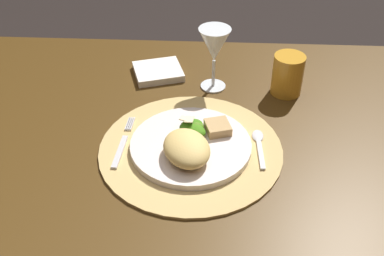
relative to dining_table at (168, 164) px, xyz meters
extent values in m
cube|color=#483011|center=(0.00, 0.00, 0.10)|extent=(1.32, 0.83, 0.03)
cylinder|color=#463013|center=(-0.59, 0.34, -0.26)|extent=(0.06, 0.06, 0.69)
cylinder|color=#4B2C0C|center=(0.59, 0.34, -0.26)|extent=(0.06, 0.06, 0.69)
cylinder|color=tan|center=(0.06, -0.07, 0.11)|extent=(0.38, 0.38, 0.01)
cylinder|color=silver|center=(0.06, -0.07, 0.12)|extent=(0.25, 0.25, 0.01)
ellipsoid|color=#E1BC69|center=(0.05, -0.12, 0.15)|extent=(0.13, 0.14, 0.04)
ellipsoid|color=#507D1F|center=(0.07, -0.03, 0.14)|extent=(0.04, 0.03, 0.02)
ellipsoid|color=#3B7616|center=(0.06, -0.03, 0.14)|extent=(0.07, 0.07, 0.02)
ellipsoid|color=#3D772D|center=(0.06, -0.03, 0.14)|extent=(0.04, 0.05, 0.02)
ellipsoid|color=#3D7915|center=(0.07, -0.04, 0.14)|extent=(0.06, 0.06, 0.02)
cube|color=beige|center=(0.05, -0.03, 0.15)|extent=(0.02, 0.03, 0.01)
cube|color=beige|center=(0.04, -0.02, 0.15)|extent=(0.03, 0.02, 0.01)
cube|color=tan|center=(0.11, -0.03, 0.14)|extent=(0.06, 0.06, 0.02)
cube|color=silver|center=(-0.09, -0.09, 0.12)|extent=(0.02, 0.10, 0.00)
cube|color=silver|center=(-0.09, 0.00, 0.12)|extent=(0.01, 0.05, 0.00)
cube|color=silver|center=(-0.08, 0.00, 0.12)|extent=(0.01, 0.05, 0.00)
cube|color=silver|center=(-0.08, 0.00, 0.12)|extent=(0.01, 0.05, 0.00)
cube|color=silver|center=(-0.07, 0.00, 0.12)|extent=(0.01, 0.05, 0.00)
cube|color=silver|center=(0.20, -0.09, 0.12)|extent=(0.01, 0.09, 0.00)
ellipsoid|color=silver|center=(0.20, -0.03, 0.12)|extent=(0.02, 0.04, 0.01)
cube|color=white|center=(-0.04, 0.23, 0.12)|extent=(0.15, 0.14, 0.02)
cylinder|color=silver|center=(0.10, 0.17, 0.11)|extent=(0.06, 0.06, 0.00)
cylinder|color=silver|center=(0.10, 0.17, 0.15)|extent=(0.01, 0.01, 0.07)
cone|color=silver|center=(0.10, 0.17, 0.22)|extent=(0.08, 0.08, 0.08)
cylinder|color=gold|center=(0.28, 0.16, 0.16)|extent=(0.07, 0.07, 0.10)
camera|label=1|loc=(0.10, -0.81, 0.75)|focal=43.51mm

